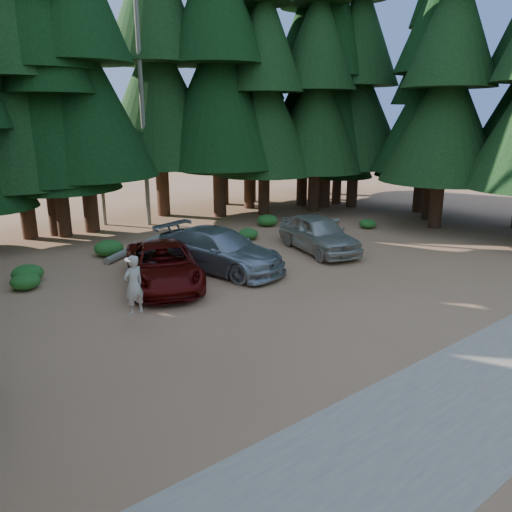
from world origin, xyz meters
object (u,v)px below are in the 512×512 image
at_px(log_left, 134,248).
at_px(silver_minivan_center, 220,250).
at_px(log_right, 315,227).
at_px(frisbee_player, 134,285).
at_px(red_pickup, 163,265).
at_px(silver_minivan_right, 318,233).
at_px(log_mid, 195,239).

bearing_deg(log_left, silver_minivan_center, -105.38).
bearing_deg(log_right, frisbee_player, -167.23).
xyz_separation_m(red_pickup, log_left, (1.09, 4.89, -0.60)).
height_order(silver_minivan_center, log_left, silver_minivan_center).
bearing_deg(log_left, log_right, -44.83).
bearing_deg(red_pickup, silver_minivan_right, 20.62).
xyz_separation_m(red_pickup, log_right, (10.82, 2.98, -0.61)).
bearing_deg(log_mid, silver_minivan_center, -88.94).
relative_size(frisbee_player, log_left, 0.41).
xyz_separation_m(red_pickup, silver_minivan_center, (2.65, 0.20, 0.07)).
relative_size(silver_minivan_right, log_mid, 1.42).
height_order(red_pickup, silver_minivan_right, silver_minivan_right).
height_order(silver_minivan_center, log_mid, silver_minivan_center).
bearing_deg(frisbee_player, log_right, -168.02).
distance_m(silver_minivan_right, log_mid, 6.16).
bearing_deg(frisbee_player, log_mid, -143.22).
bearing_deg(silver_minivan_center, silver_minivan_right, -20.01).
distance_m(silver_minivan_center, silver_minivan_right, 5.16).
distance_m(red_pickup, frisbee_player, 3.82).
distance_m(log_mid, log_right, 6.83).
bearing_deg(frisbee_player, silver_minivan_right, -177.54).
height_order(red_pickup, log_left, red_pickup).
height_order(red_pickup, silver_minivan_center, silver_minivan_center).
distance_m(silver_minivan_center, log_mid, 4.81).
bearing_deg(red_pickup, log_mid, 70.70).
bearing_deg(log_right, silver_minivan_center, -172.19).
bearing_deg(frisbee_player, red_pickup, -142.57).
xyz_separation_m(frisbee_player, log_right, (13.29, 5.84, -1.15)).
relative_size(silver_minivan_center, log_mid, 1.65).
bearing_deg(log_right, red_pickup, -175.55).
xyz_separation_m(frisbee_player, log_left, (3.57, 7.75, -1.14)).
relative_size(log_left, log_right, 0.96).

